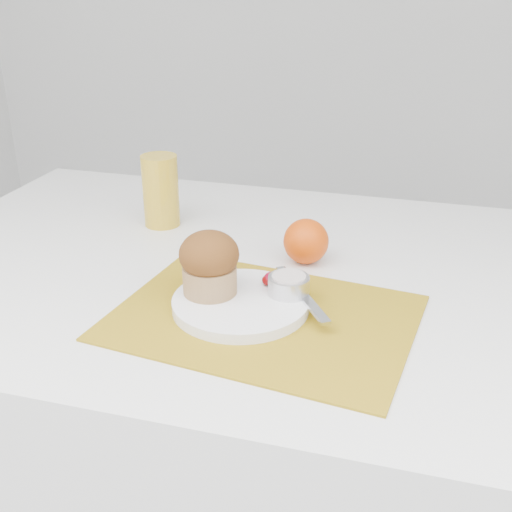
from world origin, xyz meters
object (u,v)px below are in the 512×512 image
(plate, at_px, (241,303))
(juice_glass, at_px, (161,191))
(table, at_px, (250,447))
(orange, at_px, (306,241))
(muffin, at_px, (209,263))

(plate, height_order, juice_glass, juice_glass)
(table, bearing_deg, orange, 27.21)
(orange, bearing_deg, table, -152.79)
(table, xyz_separation_m, juice_glass, (-0.21, 0.13, 0.44))
(juice_glass, bearing_deg, table, -32.48)
(table, distance_m, plate, 0.41)
(plate, xyz_separation_m, juice_glass, (-0.24, 0.28, 0.06))
(orange, relative_size, juice_glass, 0.56)
(juice_glass, relative_size, muffin, 1.43)
(muffin, bearing_deg, juice_glass, 125.47)
(juice_glass, distance_m, muffin, 0.33)
(table, bearing_deg, plate, -78.63)
(orange, bearing_deg, juice_glass, 162.80)
(orange, height_order, muffin, muffin)
(juice_glass, height_order, muffin, juice_glass)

